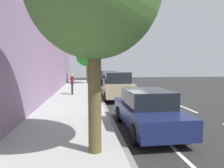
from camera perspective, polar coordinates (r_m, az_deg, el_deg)
ground at (r=14.95m, az=4.17°, el=-4.29°), size 59.10×59.10×0.00m
sidewalk at (r=14.67m, az=-10.29°, el=-4.20°), size 3.54×36.94×0.17m
curb_edge at (r=14.68m, az=-3.05°, el=-4.11°), size 0.16×36.94×0.17m
lane_stripe_centre at (r=16.24m, az=13.33°, el=-3.65°), size 0.14×35.80×0.01m
lane_stripe_bike_edge at (r=14.87m, az=2.62°, el=-4.31°), size 0.12×36.94×0.01m
building_facade at (r=14.74m, az=-18.34°, el=5.53°), size 0.50×36.94×5.22m
parked_sedan_grey_nearest at (r=28.06m, az=-2.92°, el=1.58°), size 1.93×4.45×1.52m
parked_pickup_red_second at (r=21.22m, az=-1.43°, el=0.90°), size 2.19×5.38×1.95m
parked_suv_tan_mid at (r=14.94m, az=0.98°, el=-0.31°), size 2.03×4.73×1.99m
parked_sedan_dark_blue_far at (r=7.84m, az=9.73°, el=-7.22°), size 1.91×4.44×1.52m
bicycle_at_curb at (r=14.68m, az=-1.25°, el=-2.95°), size 1.69×0.61×0.77m
cyclist_with_backpack at (r=15.03m, az=-2.28°, el=-0.07°), size 0.43×0.62×1.77m
street_tree_near_cyclist at (r=27.10m, az=-6.80°, el=7.18°), size 2.87×2.87×4.42m
pedestrian_on_phone at (r=16.55m, az=-11.00°, el=0.33°), size 0.24×0.62×1.63m
fire_hydrant at (r=13.12m, az=-4.47°, el=-2.95°), size 0.22×0.22×0.84m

